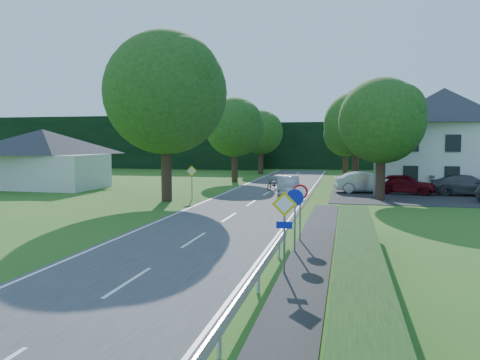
% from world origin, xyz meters
% --- Properties ---
extents(road, '(7.00, 80.00, 0.04)m').
position_xyz_m(road, '(0.00, 20.00, 0.02)').
color(road, '#3B3B3D').
rests_on(road, ground).
extents(parking_pad, '(14.00, 16.00, 0.04)m').
position_xyz_m(parking_pad, '(12.00, 33.00, 0.02)').
color(parking_pad, '#272729').
rests_on(parking_pad, ground).
extents(line_edge_left, '(0.12, 80.00, 0.01)m').
position_xyz_m(line_edge_left, '(-3.25, 20.00, 0.04)').
color(line_edge_left, white).
rests_on(line_edge_left, road).
extents(line_edge_right, '(0.12, 80.00, 0.01)m').
position_xyz_m(line_edge_right, '(3.25, 20.00, 0.04)').
color(line_edge_right, white).
rests_on(line_edge_right, road).
extents(line_centre, '(0.12, 80.00, 0.01)m').
position_xyz_m(line_centre, '(0.00, 20.00, 0.04)').
color(line_centre, white).
rests_on(line_centre, road).
extents(tree_main, '(9.40, 9.40, 11.64)m').
position_xyz_m(tree_main, '(-6.00, 24.00, 5.82)').
color(tree_main, '#194414').
rests_on(tree_main, ground).
extents(tree_left_far, '(7.00, 7.00, 8.58)m').
position_xyz_m(tree_left_far, '(-5.00, 40.00, 4.29)').
color(tree_left_far, '#194414').
rests_on(tree_left_far, ground).
extents(tree_right_far, '(7.40, 7.40, 9.09)m').
position_xyz_m(tree_right_far, '(7.00, 42.00, 4.54)').
color(tree_right_far, '#194414').
rests_on(tree_right_far, ground).
extents(tree_left_back, '(6.60, 6.60, 8.07)m').
position_xyz_m(tree_left_back, '(-4.50, 52.00, 4.04)').
color(tree_left_back, '#194414').
rests_on(tree_left_back, ground).
extents(tree_right_back, '(6.20, 6.20, 7.56)m').
position_xyz_m(tree_right_back, '(6.00, 50.00, 3.78)').
color(tree_right_back, '#194414').
rests_on(tree_right_back, ground).
extents(tree_right_mid, '(7.00, 7.00, 8.58)m').
position_xyz_m(tree_right_mid, '(8.50, 28.00, 4.29)').
color(tree_right_mid, '#194414').
rests_on(tree_right_mid, ground).
extents(treeline_left, '(44.00, 6.00, 8.00)m').
position_xyz_m(treeline_left, '(-28.00, 62.00, 4.00)').
color(treeline_left, black).
rests_on(treeline_left, ground).
extents(treeline_right, '(30.00, 5.00, 7.00)m').
position_xyz_m(treeline_right, '(8.00, 66.00, 3.50)').
color(treeline_right, black).
rests_on(treeline_right, ground).
extents(bungalow_left, '(11.00, 6.50, 5.20)m').
position_xyz_m(bungalow_left, '(-20.00, 30.00, 2.71)').
color(bungalow_left, silver).
rests_on(bungalow_left, ground).
extents(house_white, '(10.60, 8.40, 8.60)m').
position_xyz_m(house_white, '(14.00, 36.00, 4.41)').
color(house_white, white).
rests_on(house_white, ground).
extents(streetlight, '(2.03, 0.18, 8.00)m').
position_xyz_m(streetlight, '(8.06, 30.00, 4.46)').
color(streetlight, gray).
rests_on(streetlight, ground).
extents(sign_priority_right, '(0.78, 0.09, 2.59)m').
position_xyz_m(sign_priority_right, '(4.30, 7.98, 1.80)').
color(sign_priority_right, gray).
rests_on(sign_priority_right, ground).
extents(sign_roundabout, '(0.64, 0.08, 2.37)m').
position_xyz_m(sign_roundabout, '(4.30, 10.98, 1.67)').
color(sign_roundabout, gray).
rests_on(sign_roundabout, ground).
extents(sign_speed_limit, '(0.64, 0.11, 2.37)m').
position_xyz_m(sign_speed_limit, '(4.30, 12.97, 1.77)').
color(sign_speed_limit, gray).
rests_on(sign_speed_limit, ground).
extents(sign_priority_left, '(0.78, 0.09, 2.44)m').
position_xyz_m(sign_priority_left, '(-4.50, 24.98, 1.72)').
color(sign_priority_left, gray).
rests_on(sign_priority_left, ground).
extents(moving_car, '(2.28, 4.80, 1.52)m').
position_xyz_m(moving_car, '(1.92, 28.26, 0.80)').
color(moving_car, '#A0A0A4').
rests_on(moving_car, road).
extents(motorcycle, '(1.20, 1.94, 0.96)m').
position_xyz_m(motorcycle, '(0.11, 32.48, 0.52)').
color(motorcycle, black).
rests_on(motorcycle, road).
extents(parked_car_red, '(4.95, 2.71, 1.60)m').
position_xyz_m(parked_car_red, '(10.58, 32.07, 0.84)').
color(parked_car_red, maroon).
rests_on(parked_car_red, parking_pad).
extents(parked_car_silver_a, '(5.30, 2.42, 1.68)m').
position_xyz_m(parked_car_silver_a, '(7.76, 32.28, 0.88)').
color(parked_car_silver_a, '#B4B4B9').
rests_on(parked_car_silver_a, parking_pad).
extents(parked_car_grey, '(5.70, 3.01, 1.57)m').
position_xyz_m(parked_car_grey, '(15.13, 32.00, 0.83)').
color(parked_car_grey, '#4A4B4E').
rests_on(parked_car_grey, parking_pad).
extents(parasol, '(1.96, 1.99, 1.74)m').
position_xyz_m(parasol, '(12.78, 34.17, 0.91)').
color(parasol, red).
rests_on(parasol, parking_pad).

